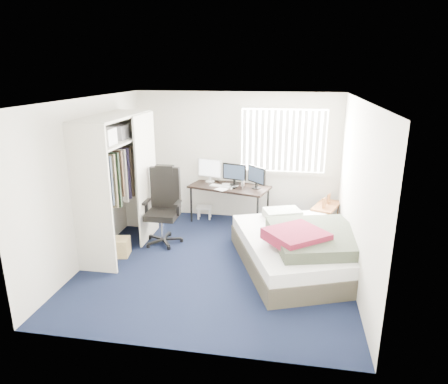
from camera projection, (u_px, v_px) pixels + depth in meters
name	position (u px, v px, depth m)	size (l,w,h in m)	color
ground	(217.00, 262.00, 6.27)	(4.20, 4.20, 0.00)	black
room_shell	(217.00, 169.00, 5.83)	(4.20, 4.20, 4.20)	silver
window_assembly	(283.00, 141.00, 7.58)	(1.72, 0.09, 1.32)	white
closet	(118.00, 170.00, 6.40)	(0.64, 1.84, 2.22)	beige
desk	(230.00, 184.00, 7.71)	(1.64, 1.07, 1.20)	black
office_chair	(164.00, 213.00, 6.91)	(0.64, 0.63, 1.33)	black
footstool	(204.00, 209.00, 8.06)	(0.33, 0.27, 0.25)	white
nightstand	(326.00, 208.00, 7.36)	(0.61, 0.82, 0.69)	brown
bed	(301.00, 248.00, 6.07)	(2.32, 2.65, 0.72)	#3F3A2D
pine_box	(117.00, 247.00, 6.46)	(0.39, 0.29, 0.29)	tan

